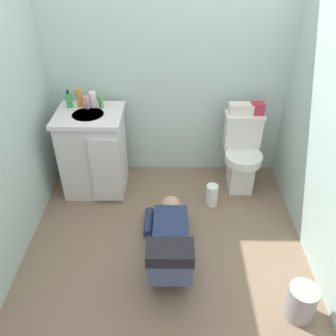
% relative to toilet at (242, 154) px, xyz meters
% --- Properties ---
extents(ground_plane, '(2.78, 3.05, 0.04)m').
position_rel_toilet_xyz_m(ground_plane, '(-0.73, -0.74, -0.39)').
color(ground_plane, '#7F6550').
extents(wall_back, '(2.44, 0.08, 2.40)m').
position_rel_toilet_xyz_m(wall_back, '(-0.73, 0.33, 0.83)').
color(wall_back, '#B1CBBF').
rests_on(wall_back, ground_plane).
extents(toilet, '(0.36, 0.46, 0.75)m').
position_rel_toilet_xyz_m(toilet, '(0.00, 0.00, 0.00)').
color(toilet, silver).
rests_on(toilet, ground_plane).
extents(vanity_cabinet, '(0.60, 0.53, 0.82)m').
position_rel_toilet_xyz_m(vanity_cabinet, '(-1.42, -0.06, 0.05)').
color(vanity_cabinet, silver).
rests_on(vanity_cabinet, ground_plane).
extents(faucet, '(0.02, 0.02, 0.10)m').
position_rel_toilet_xyz_m(faucet, '(-1.42, 0.08, 0.50)').
color(faucet, silver).
rests_on(faucet, vanity_cabinet).
extents(person_plumber, '(0.39, 1.06, 0.52)m').
position_rel_toilet_xyz_m(person_plumber, '(-0.69, -0.98, -0.19)').
color(person_plumber, navy).
rests_on(person_plumber, ground_plane).
extents(tissue_box, '(0.22, 0.11, 0.10)m').
position_rel_toilet_xyz_m(tissue_box, '(-0.05, 0.09, 0.43)').
color(tissue_box, silver).
rests_on(tissue_box, toilet).
extents(toiletry_bag, '(0.12, 0.09, 0.11)m').
position_rel_toilet_xyz_m(toiletry_bag, '(0.10, 0.09, 0.44)').
color(toiletry_bag, '#B22D3F').
rests_on(toiletry_bag, toilet).
extents(soap_dispenser, '(0.06, 0.06, 0.17)m').
position_rel_toilet_xyz_m(soap_dispenser, '(-1.61, 0.06, 0.52)').
color(soap_dispenser, green).
rests_on(soap_dispenser, vanity_cabinet).
extents(bottle_amber, '(0.05, 0.05, 0.18)m').
position_rel_toilet_xyz_m(bottle_amber, '(-1.52, 0.07, 0.54)').
color(bottle_amber, '#C68A30').
rests_on(bottle_amber, vanity_cabinet).
extents(bottle_pink, '(0.05, 0.05, 0.11)m').
position_rel_toilet_xyz_m(bottle_pink, '(-1.45, 0.05, 0.51)').
color(bottle_pink, pink).
rests_on(bottle_pink, vanity_cabinet).
extents(bottle_white, '(0.06, 0.06, 0.14)m').
position_rel_toilet_xyz_m(bottle_white, '(-1.40, 0.07, 0.52)').
color(bottle_white, white).
rests_on(bottle_white, vanity_cabinet).
extents(bottle_green, '(0.04, 0.04, 0.11)m').
position_rel_toilet_xyz_m(bottle_green, '(-1.33, 0.06, 0.51)').
color(bottle_green, '#4E984B').
rests_on(bottle_green, vanity_cabinet).
extents(trash_can, '(0.20, 0.20, 0.26)m').
position_rel_toilet_xyz_m(trash_can, '(0.19, -1.46, -0.24)').
color(trash_can, '#989790').
rests_on(trash_can, ground_plane).
extents(paper_towel_roll, '(0.11, 0.11, 0.22)m').
position_rel_toilet_xyz_m(paper_towel_roll, '(-0.30, -0.32, -0.26)').
color(paper_towel_roll, white).
rests_on(paper_towel_roll, ground_plane).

